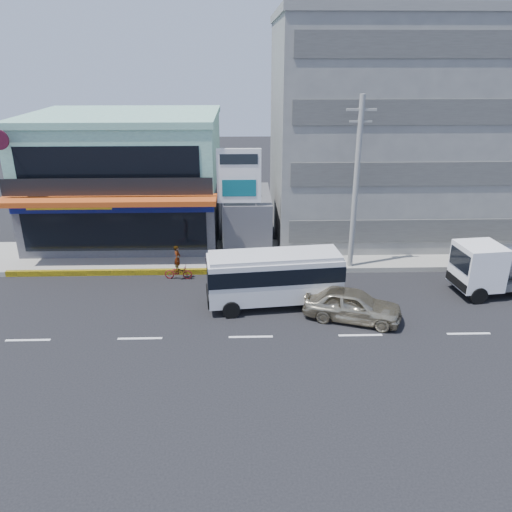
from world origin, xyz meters
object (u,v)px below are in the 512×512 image
Objects in this scene: satellite_dish at (247,196)px; utility_pole_near at (356,185)px; motorcycle_rider at (178,268)px; shop_building at (129,180)px; concrete_building at (392,132)px; minibus at (274,275)px; sedan at (352,305)px; billboard at (239,182)px.

utility_pole_near is at bearing -30.96° from satellite_dish.
shop_building is at bearing 118.11° from motorcycle_rider.
concrete_building is (18.00, 1.05, 3.00)m from shop_building.
concrete_building is at bearing 53.62° from minibus.
utility_pole_near is 7.42m from sedan.
sedan is at bearing -110.71° from concrete_building.
satellite_dish is at bearing 48.65° from motorcycle_rider.
concrete_building reaches higher than motorcycle_rider.
concrete_building is at bearing -1.68° from sedan.
minibus is at bearing -49.51° from shop_building.
satellite_dish is at bearing 46.29° from sedan.
shop_building is at bearing -176.65° from concrete_building.
billboard is at bearing 38.10° from motorcycle_rider.
shop_building reaches higher than motorcycle_rider.
billboard reaches higher than minibus.
concrete_building is 10.67× the size of satellite_dish.
satellite_dish is 8.20m from minibus.
billboard is 0.69× the size of utility_pole_near.
concrete_building is 12.17m from billboard.
concrete_building is 7.97× the size of motorcycle_rider.
minibus reaches higher than sedan.
motorcycle_rider is (-5.24, 3.34, -1.01)m from minibus.
motorcycle_rider is (-10.00, -0.94, -4.49)m from utility_pole_near.
shop_building is 8.92m from billboard.
sedan is (12.90, -12.45, -3.21)m from shop_building.
concrete_building is 15.71m from sedan.
utility_pole_near reaches higher than shop_building.
shop_building is 14.43m from minibus.
satellite_dish is 11.05m from sedan.
satellite_dish is 0.15× the size of utility_pole_near.
shop_building is at bearing 159.79° from satellite_dish.
concrete_building reaches higher than billboard.
motorcycle_rider is (-8.90, 4.96, -0.12)m from sedan.
minibus is at bearing -81.03° from satellite_dish.
billboard is at bearing 54.05° from sedan.
utility_pole_near reaches higher than minibus.
sedan is 2.30× the size of motorcycle_rider.
billboard reaches higher than satellite_dish.
shop_building is 8.27× the size of satellite_dish.
concrete_building is 15.69m from minibus.
motorcycle_rider is (-4.00, -4.54, -2.91)m from satellite_dish.
utility_pole_near is (6.00, -3.60, 1.57)m from satellite_dish.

